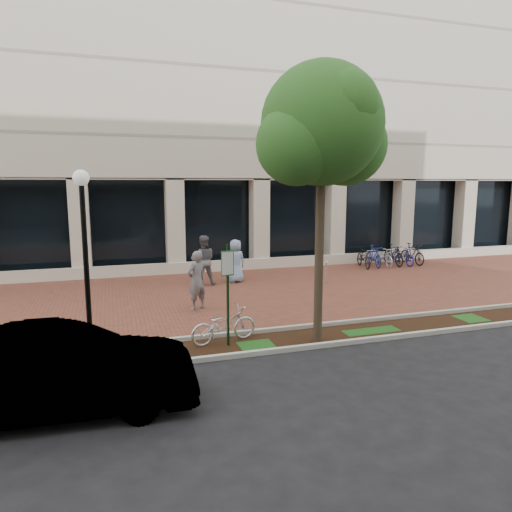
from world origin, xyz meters
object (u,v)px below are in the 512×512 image
object	(u,v)px
parking_sign	(228,282)
pedestrian_right	(236,261)
street_tree	(323,133)
locked_bicycle	(224,325)
lamppost	(85,253)
bike_rack_cluster	(388,256)
bollard	(326,272)
pedestrian_mid	(203,260)
pedestrian_left	(197,280)
sedan_near_curb	(60,372)

from	to	relation	value
parking_sign	pedestrian_right	world-z (taller)	parking_sign
pedestrian_right	street_tree	bearing A→B (deg)	76.92
parking_sign	locked_bicycle	xyz separation A→B (m)	(-0.05, 0.27, -1.15)
lamppost	bike_rack_cluster	bearing A→B (deg)	30.96
bike_rack_cluster	bollard	bearing A→B (deg)	-143.90
pedestrian_right	bike_rack_cluster	bearing A→B (deg)	175.26
lamppost	bike_rack_cluster	distance (m)	15.84
pedestrian_mid	pedestrian_right	bearing A→B (deg)	-166.00
pedestrian_left	street_tree	bearing A→B (deg)	93.19
locked_bicycle	lamppost	bearing A→B (deg)	75.54
street_tree	pedestrian_mid	size ratio (longest dim) A/B	3.44
bollard	bike_rack_cluster	xyz separation A→B (m)	(4.73, 2.76, 0.03)
street_tree	bollard	distance (m)	8.35
locked_bicycle	bollard	xyz separation A→B (m)	(5.58, 5.48, 0.00)
parking_sign	pedestrian_mid	bearing A→B (deg)	72.08
street_tree	pedestrian_right	xyz separation A→B (m)	(-0.17, 7.46, -4.31)
parking_sign	street_tree	bearing A→B (deg)	-19.99
locked_bicycle	pedestrian_mid	size ratio (longest dim) A/B	0.89
pedestrian_mid	bike_rack_cluster	size ratio (longest dim) A/B	0.56
pedestrian_left	bike_rack_cluster	xyz separation A→B (m)	(10.38, 4.97, -0.46)
pedestrian_mid	parking_sign	bearing A→B (deg)	92.33
lamppost	pedestrian_right	xyz separation A→B (m)	(5.36, 6.71, -1.54)
pedestrian_mid	pedestrian_right	xyz separation A→B (m)	(1.36, 0.13, -0.11)
parking_sign	lamppost	size ratio (longest dim) A/B	0.59
locked_bicycle	pedestrian_mid	xyz separation A→B (m)	(0.82, 6.73, 0.53)
locked_bicycle	sedan_near_curb	xyz separation A→B (m)	(-3.55, -2.66, 0.30)
lamppost	pedestrian_mid	size ratio (longest dim) A/B	2.16
bollard	sedan_near_curb	world-z (taller)	sedan_near_curb
lamppost	bollard	bearing A→B (deg)	31.34
pedestrian_mid	lamppost	bearing A→B (deg)	67.33
pedestrian_left	parking_sign	bearing A→B (deg)	63.17
pedestrian_mid	bike_rack_cluster	world-z (taller)	pedestrian_mid
locked_bicycle	pedestrian_right	bearing A→B (deg)	-29.44
street_tree	pedestrian_right	bearing A→B (deg)	91.29
locked_bicycle	pedestrian_left	distance (m)	3.31
pedestrian_mid	bike_rack_cluster	bearing A→B (deg)	-162.37
street_tree	locked_bicycle	xyz separation A→B (m)	(-2.35, 0.60, -4.73)
street_tree	pedestrian_left	bearing A→B (deg)	122.09
sedan_near_curb	bike_rack_cluster	bearing A→B (deg)	-48.44
bike_rack_cluster	pedestrian_mid	bearing A→B (deg)	-165.13
bollard	parking_sign	bearing A→B (deg)	-133.89
pedestrian_left	pedestrian_right	size ratio (longest dim) A/B	1.08
street_tree	locked_bicycle	world-z (taller)	street_tree
lamppost	locked_bicycle	world-z (taller)	lamppost
sedan_near_curb	street_tree	bearing A→B (deg)	-67.40
pedestrian_left	bollard	xyz separation A→B (m)	(5.66, 2.21, -0.48)
pedestrian_mid	bollard	bearing A→B (deg)	173.87
lamppost	pedestrian_mid	xyz separation A→B (m)	(4.00, 6.58, -1.43)
bollard	sedan_near_curb	distance (m)	12.24
locked_bicycle	bike_rack_cluster	bearing A→B (deg)	-63.14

